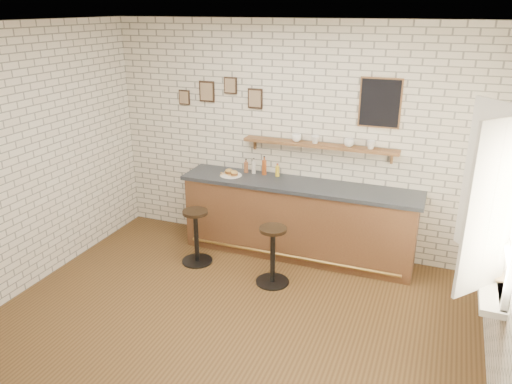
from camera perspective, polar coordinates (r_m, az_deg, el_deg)
ground at (r=5.49m, az=-2.85°, el=-14.41°), size 5.00×5.00×0.00m
bar_counter at (r=6.57m, az=4.80°, el=-3.14°), size 3.10×0.65×1.01m
sandwich_plate at (r=6.66m, az=-2.88°, el=1.93°), size 0.28×0.28×0.01m
ciabatta_sandwich at (r=6.64m, az=-2.81°, el=2.25°), size 0.22×0.16×0.07m
potato_chips at (r=6.66m, az=-2.97°, el=2.01°), size 0.26×0.19×0.00m
bitters_bottle_brown at (r=6.76m, az=-1.15°, el=2.88°), size 0.06×0.06×0.19m
bitters_bottle_white at (r=6.72m, az=-0.26°, el=2.85°), size 0.05×0.05×0.21m
bitters_bottle_amber at (r=6.66m, az=0.94°, el=2.86°), size 0.06×0.06×0.26m
condiment_bottle_yellow at (r=6.61m, az=2.45°, el=2.42°), size 0.05×0.05×0.18m
bar_stool_left at (r=6.45m, az=-6.85°, el=-4.88°), size 0.40×0.40×0.72m
bar_stool_right at (r=5.94m, az=1.92°, el=-7.05°), size 0.40×0.40×0.73m
wall_shelf at (r=6.39m, az=7.22°, el=5.31°), size 2.00×0.18×0.18m
shelf_cup_a at (r=6.44m, az=4.66°, el=6.19°), size 0.13×0.13×0.10m
shelf_cup_b at (r=6.38m, az=6.78°, el=5.97°), size 0.15×0.15×0.10m
shelf_cup_c at (r=6.29m, az=10.58°, el=5.56°), size 0.14×0.14×0.10m
shelf_cup_d at (r=6.25m, az=13.00°, el=5.28°), size 0.15×0.15×0.10m
back_wall_decor at (r=6.38m, az=6.10°, el=10.57°), size 2.96×0.02×0.56m
window_sill at (r=4.95m, az=25.12°, el=-8.51°), size 0.20×1.35×0.06m
casement_window at (r=4.66m, az=25.99°, el=-0.32°), size 0.40×1.30×1.56m
book_lower at (r=4.87m, az=25.00°, el=-8.46°), size 0.19×0.24×0.02m
book_upper at (r=4.87m, az=25.03°, el=-8.18°), size 0.25×0.29×0.02m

